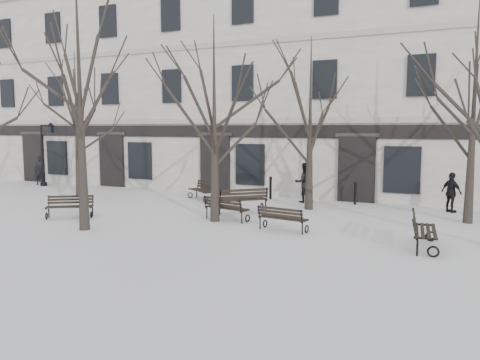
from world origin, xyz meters
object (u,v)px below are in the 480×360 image
Objects in this scene: tree_1 at (79,65)px; lamp_post at (46,150)px; tree_2 at (214,94)px; bench_1 at (226,207)px; bench_0 at (70,206)px; bench_5 at (422,229)px; bench_2 at (282,218)px; bench_3 at (202,190)px; bench_4 at (242,199)px.

lamp_post is at bearing 141.86° from tree_1.
bench_1 is at bearing 48.33° from tree_2.
bench_5 reaches higher than bench_0.
bench_1 is 1.06× the size of bench_2.
bench_5 is (11.94, 0.69, 0.08)m from bench_0.
tree_1 is 7.93m from bench_2.
bench_0 is 0.97× the size of bench_3.
tree_2 reaches higher than bench_1.
bench_1 is 1.53m from bench_4.
bench_5 is 20.99m from lamp_post.
bench_3 is 0.48× the size of lamp_post.
tree_1 reaches higher than bench_1.
bench_4 is at bearing 62.98° from bench_5.
tree_2 is at bearing 40.67° from bench_4.
bench_0 is 6.20m from bench_3.
tree_2 is at bearing -2.44° from bench_2.
bench_2 is 0.85× the size of bench_5.
bench_5 is at bearing 114.60° from bench_4.
bench_0 is 11.96m from bench_5.
bench_3 is at bearing -4.42° from lamp_post.
tree_2 is 7.93m from bench_5.
bench_3 is at bearing 124.27° from tree_2.
bench_1 is at bearing -10.44° from bench_2.
tree_1 is at bearing 12.00° from bench_4.
bench_0 is 7.86m from bench_2.
bench_4 is 0.97× the size of bench_5.
bench_0 is at bearing 32.74° from bench_1.
tree_2 is 3.96m from bench_1.
tree_1 reaches higher than bench_4.
bench_2 is 7.22m from bench_3.
tree_1 is 4.88× the size of bench_3.
tree_1 is at bearing -58.12° from bench_3.
tree_2 reaches higher than bench_3.
bench_3 is at bearing 87.02° from tree_1.
bench_3 reaches higher than bench_0.
bench_0 reaches higher than bench_2.
tree_1 is at bearing 56.24° from bench_1.
bench_4 reaches higher than bench_1.
lamp_post is at bearing -10.03° from bench_2.
tree_1 is 4.27× the size of bench_5.
bench_5 reaches higher than bench_1.
tree_2 is 6.37m from bench_3.
bench_1 is 2.56m from bench_2.
bench_3 is (-3.09, 3.83, 0.00)m from bench_1.
bench_1 is 14.37m from lamp_post.
tree_2 is (3.19, 2.96, -0.79)m from tree_1.
tree_1 is at bearing 97.09° from bench_5.
bench_1 is 6.69m from bench_5.
lamp_post is (-13.45, 3.10, 1.52)m from bench_4.
tree_1 reaches higher than tree_2.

